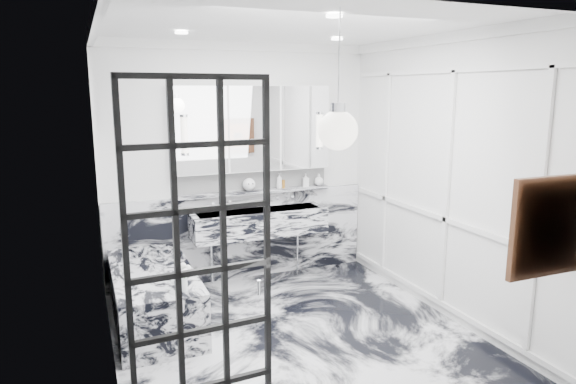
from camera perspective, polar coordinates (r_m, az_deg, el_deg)
name	(u,v)px	position (r m, az deg, el deg)	size (l,w,h in m)	color
floor	(299,341)	(4.91, 1.25, -16.19)	(3.60, 3.60, 0.00)	silver
ceiling	(301,23)	(4.39, 1.41, 18.27)	(3.60, 3.60, 0.00)	white
wall_back	(240,164)	(6.11, -5.40, 3.10)	(3.60, 3.60, 0.00)	white
wall_front	(430,251)	(2.93, 15.53, -6.35)	(3.60, 3.60, 0.00)	white
wall_left	(105,207)	(4.09, -19.71, -1.61)	(3.60, 3.60, 0.00)	white
wall_right	(449,180)	(5.28, 17.48, 1.32)	(3.60, 3.60, 0.00)	white
marble_clad_back	(242,236)	(6.27, -5.19, -4.87)	(3.18, 0.05, 1.05)	silver
marble_clad_left	(107,215)	(4.11, -19.44, -2.41)	(0.02, 3.56, 2.68)	silver
panel_molding	(447,190)	(5.28, 17.25, 0.23)	(0.03, 3.40, 2.30)	white
soap_bottle_a	(279,181)	(6.21, -0.98, 1.24)	(0.07, 0.07, 0.18)	#8C5919
soap_bottle_b	(306,180)	(6.35, 1.97, 1.34)	(0.07, 0.07, 0.16)	#4C4C51
soap_bottle_c	(319,180)	(6.42, 3.45, 1.39)	(0.11, 0.11, 0.15)	silver
face_pot	(249,184)	(6.09, -4.37, 0.84)	(0.15, 0.15, 0.15)	white
amber_bottle	(283,184)	(6.24, -0.51, 0.90)	(0.04, 0.04, 0.10)	#8C5919
flower_vase	(183,284)	(4.61, -11.61, -10.00)	(0.08, 0.08, 0.12)	silver
crittall_door	(202,271)	(3.23, -9.59, -8.69)	(0.88, 0.04, 2.34)	black
artwork	(551,226)	(3.58, 27.18, -3.41)	(0.54, 0.05, 0.54)	#BA4013
pendant_light	(338,130)	(3.22, 5.56, 6.83)	(0.25, 0.25, 0.25)	white
trough_sink	(259,223)	(6.06, -3.25, -3.41)	(1.60, 0.45, 0.30)	silver
ledge	(254,192)	(6.14, -3.79, 0.03)	(1.90, 0.14, 0.04)	silver
subway_tile	(252,180)	(6.17, -3.98, 1.36)	(1.90, 0.03, 0.23)	white
mirror_cabinet	(253,129)	(6.04, -3.89, 7.03)	(1.90, 0.16, 1.00)	white
sconce_left	(185,135)	(5.75, -11.42, 6.22)	(0.07, 0.07, 0.40)	white
sconce_right	(320,131)	(6.26, 3.58, 6.82)	(0.07, 0.07, 0.40)	white
bathtub	(154,296)	(5.31, -14.70, -11.11)	(0.75, 1.65, 0.55)	silver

